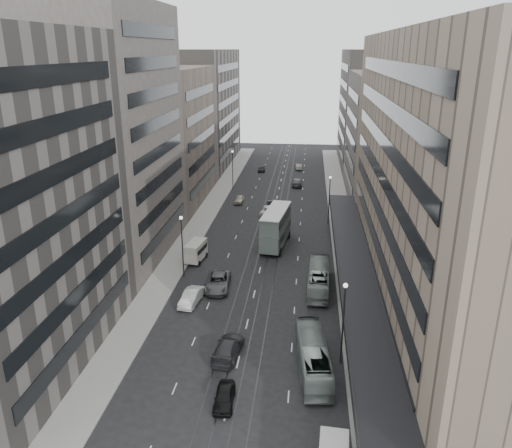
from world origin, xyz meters
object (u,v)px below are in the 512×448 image
at_px(bus_near, 313,356).
at_px(sedan_2, 218,282).
at_px(sedan_0, 224,397).
at_px(panel_van, 196,251).
at_px(double_decker, 276,227).
at_px(bus_far, 319,278).
at_px(sedan_1, 191,297).

distance_m(bus_near, sedan_2, 19.42).
bearing_deg(sedan_0, panel_van, 104.89).
xyz_separation_m(double_decker, sedan_2, (-6.14, -15.09, -2.16)).
height_order(double_decker, sedan_2, double_decker).
height_order(bus_near, sedan_0, bus_near).
relative_size(bus_near, bus_far, 1.02).
bearing_deg(bus_far, bus_near, 89.68).
height_order(bus_near, double_decker, double_decker).
bearing_deg(sedan_1, sedan_0, -61.35).
bearing_deg(sedan_1, sedan_2, 66.62).
distance_m(bus_near, bus_far, 16.66).
bearing_deg(bus_far, sedan_2, 7.42).
bearing_deg(panel_van, bus_near, -47.58).
distance_m(panel_van, sedan_2, 9.37).
relative_size(panel_van, sedan_1, 0.96).
bearing_deg(sedan_1, panel_van, 106.87).
xyz_separation_m(double_decker, sedan_1, (-8.54, -19.21, -2.22)).
distance_m(panel_van, sedan_1, 12.48).
xyz_separation_m(panel_van, sedan_0, (8.90, -29.15, -0.84)).
bearing_deg(panel_van, sedan_2, -52.81).
distance_m(bus_near, panel_van, 28.70).
distance_m(bus_far, sedan_1, 15.73).
height_order(double_decker, panel_van, double_decker).
bearing_deg(sedan_0, bus_far, 67.87).
relative_size(bus_near, sedan_0, 2.61).
relative_size(double_decker, sedan_1, 2.16).
xyz_separation_m(panel_van, sedan_1, (2.16, -12.27, -0.73)).
relative_size(sedan_1, sedan_2, 0.79).
xyz_separation_m(bus_near, sedan_2, (-11.68, 15.51, -0.62)).
distance_m(panel_van, sedan_0, 30.49).
relative_size(double_decker, panel_van, 2.26).
distance_m(sedan_0, sedan_1, 18.17).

